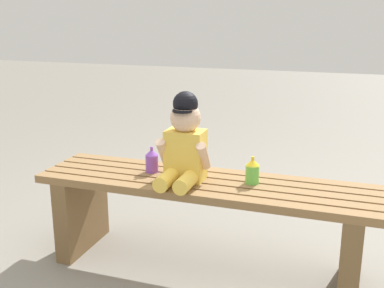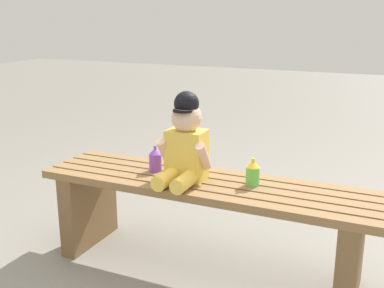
{
  "view_description": "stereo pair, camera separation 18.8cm",
  "coord_description": "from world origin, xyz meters",
  "px_view_note": "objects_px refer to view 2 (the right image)",
  "views": [
    {
      "loc": [
        0.6,
        -1.94,
        1.18
      ],
      "look_at": [
        -0.04,
        -0.05,
        0.62
      ],
      "focal_mm": 44.51,
      "sensor_mm": 36.0,
      "label": 1
    },
    {
      "loc": [
        0.78,
        -1.87,
        1.18
      ],
      "look_at": [
        -0.04,
        -0.05,
        0.62
      ],
      "focal_mm": 44.51,
      "sensor_mm": 36.0,
      "label": 2
    }
  ],
  "objects_px": {
    "child_figure": "(185,143)",
    "sippy_cup_right": "(253,173)",
    "park_bench": "(205,210)",
    "sippy_cup_left": "(155,159)"
  },
  "relations": [
    {
      "from": "child_figure",
      "to": "sippy_cup_right",
      "type": "relative_size",
      "value": 3.26
    },
    {
      "from": "park_bench",
      "to": "sippy_cup_left",
      "type": "bearing_deg",
      "value": 173.38
    },
    {
      "from": "child_figure",
      "to": "sippy_cup_left",
      "type": "distance_m",
      "value": 0.23
    },
    {
      "from": "park_bench",
      "to": "child_figure",
      "type": "bearing_deg",
      "value": -158.75
    },
    {
      "from": "child_figure",
      "to": "sippy_cup_right",
      "type": "distance_m",
      "value": 0.33
    },
    {
      "from": "sippy_cup_left",
      "to": "child_figure",
      "type": "bearing_deg",
      "value": -19.06
    },
    {
      "from": "park_bench",
      "to": "sippy_cup_right",
      "type": "bearing_deg",
      "value": 8.44
    },
    {
      "from": "park_bench",
      "to": "child_figure",
      "type": "xyz_separation_m",
      "value": [
        -0.08,
        -0.03,
        0.32
      ]
    },
    {
      "from": "child_figure",
      "to": "sippy_cup_left",
      "type": "height_order",
      "value": "child_figure"
    },
    {
      "from": "park_bench",
      "to": "child_figure",
      "type": "distance_m",
      "value": 0.34
    }
  ]
}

